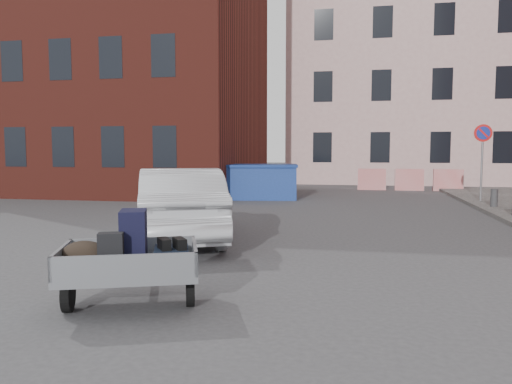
# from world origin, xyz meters

# --- Properties ---
(ground) EXTENTS (120.00, 120.00, 0.00)m
(ground) POSITION_xyz_m (0.00, 0.00, 0.00)
(ground) COLOR #38383A
(ground) RESTS_ON ground
(building_brick) EXTENTS (12.00, 10.00, 14.00)m
(building_brick) POSITION_xyz_m (-9.00, 13.00, 7.00)
(building_brick) COLOR #591E16
(building_brick) RESTS_ON ground
(building_pink) EXTENTS (16.00, 8.00, 14.00)m
(building_pink) POSITION_xyz_m (6.00, 22.00, 7.00)
(building_pink) COLOR #BB9290
(building_pink) RESTS_ON ground
(far_building) EXTENTS (6.00, 6.00, 8.00)m
(far_building) POSITION_xyz_m (-20.00, 22.00, 4.00)
(far_building) COLOR maroon
(far_building) RESTS_ON ground
(no_parking_sign) EXTENTS (0.60, 0.09, 2.65)m
(no_parking_sign) POSITION_xyz_m (6.00, 9.48, 2.01)
(no_parking_sign) COLOR gray
(no_parking_sign) RESTS_ON sidewalk
(barriers) EXTENTS (4.70, 0.18, 1.00)m
(barriers) POSITION_xyz_m (4.20, 15.00, 0.50)
(barriers) COLOR red
(barriers) RESTS_ON ground
(trailer) EXTENTS (1.88, 1.98, 1.20)m
(trailer) POSITION_xyz_m (-1.01, -3.42, 0.61)
(trailer) COLOR black
(trailer) RESTS_ON ground
(dumpster) EXTENTS (3.38, 2.08, 1.33)m
(dumpster) POSITION_xyz_m (-2.05, 9.96, 0.67)
(dumpster) COLOR navy
(dumpster) RESTS_ON ground
(silver_car) EXTENTS (3.24, 4.89, 1.52)m
(silver_car) POSITION_xyz_m (-1.99, 1.17, 0.76)
(silver_car) COLOR #B2B4BA
(silver_car) RESTS_ON ground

